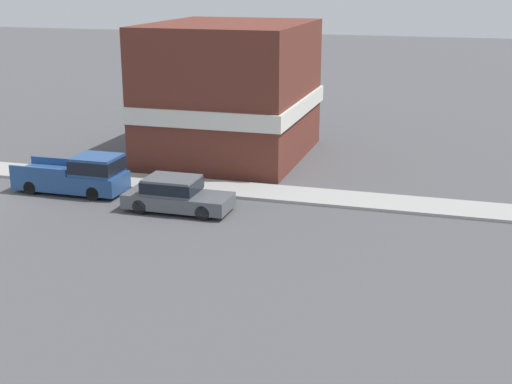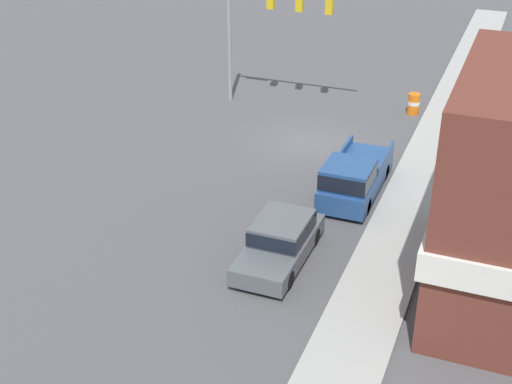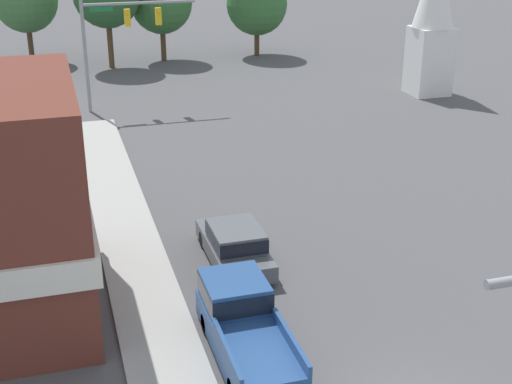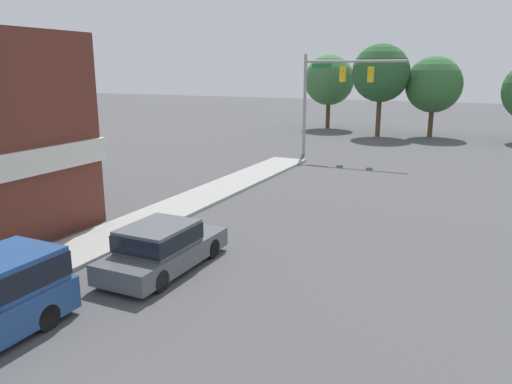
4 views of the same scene
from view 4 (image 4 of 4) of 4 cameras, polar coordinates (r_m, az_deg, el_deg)
far_signal_assembly at (r=36.15m, az=8.92°, el=12.15°), size 7.14×0.49×7.19m
car_lead at (r=15.98m, az=-10.69°, el=-6.11°), size 1.94×4.75×1.53m
backdrop_tree_left_far at (r=53.89m, az=8.36°, el=12.52°), size 5.15×5.15×7.61m
backdrop_tree_left_mid at (r=48.42m, az=14.09°, el=13.03°), size 5.27×5.27×8.44m
backdrop_tree_center at (r=49.28m, az=19.65°, el=11.47°), size 5.08×5.08×7.32m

